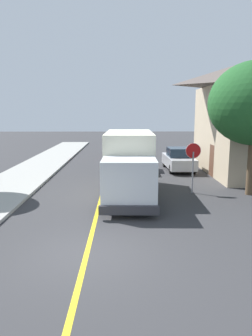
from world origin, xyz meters
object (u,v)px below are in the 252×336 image
Objects in this scene: parked_car_near at (136,159)px; parked_van_across at (179,159)px; box_truck at (129,161)px; parked_car_mid at (128,148)px; parked_car_far at (129,142)px; stop_sign at (193,158)px; parked_car_furthest at (132,137)px.

parked_car_near is 1.00× the size of parked_van_across.
box_truck is 1.63× the size of parked_van_across.
parked_car_mid is 6.78m from parked_car_far.
parked_car_far is at bearing 91.01° from parked_car_near.
box_truck reaches higher than stop_sign.
parked_car_near is 1.00× the size of parked_car_mid.
parked_car_mid is at bearing 116.60° from parked_van_across.
parked_car_near is 21.04m from parked_car_furthest.
parked_car_far is (0.22, 6.77, 0.00)m from parked_car_mid.
parked_car_mid is 14.10m from stop_sign.
stop_sign reaches higher than parked_car_near.
parked_car_near and parked_car_mid have the same top height.
stop_sign is (2.91, -20.48, 1.06)m from parked_car_far.
box_truck is 28.07m from parked_car_furthest.
box_truck is 3.36m from stop_sign.
parked_car_near is 7.22m from stop_sign.
parked_car_mid is (0.22, 14.07, -0.97)m from box_truck.
stop_sign is (2.31, -27.66, 1.06)m from parked_car_furthest.
box_truck is at bearing -92.11° from parked_car_furthest.
parked_car_far and parked_van_across have the same top height.
parked_car_far is (0.44, 20.84, -0.97)m from box_truck.
stop_sign reaches higher than parked_van_across.
parked_car_near is (0.68, 6.99, -0.97)m from box_truck.
parked_car_furthest is at bearing 89.04° from parked_car_near.
parked_car_mid is 13.98m from parked_car_furthest.
parked_car_far is 1.00× the size of parked_car_furthest.
parked_van_across is at bearing 86.16° from stop_sign.
parked_car_furthest is (0.82, 13.96, 0.00)m from parked_car_mid.
parked_car_far is at bearing 103.54° from parked_van_across.
parked_car_mid is at bearing 93.75° from parked_car_near.
box_truck is 14.11m from parked_car_mid.
box_truck is 7.09m from parked_car_near.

